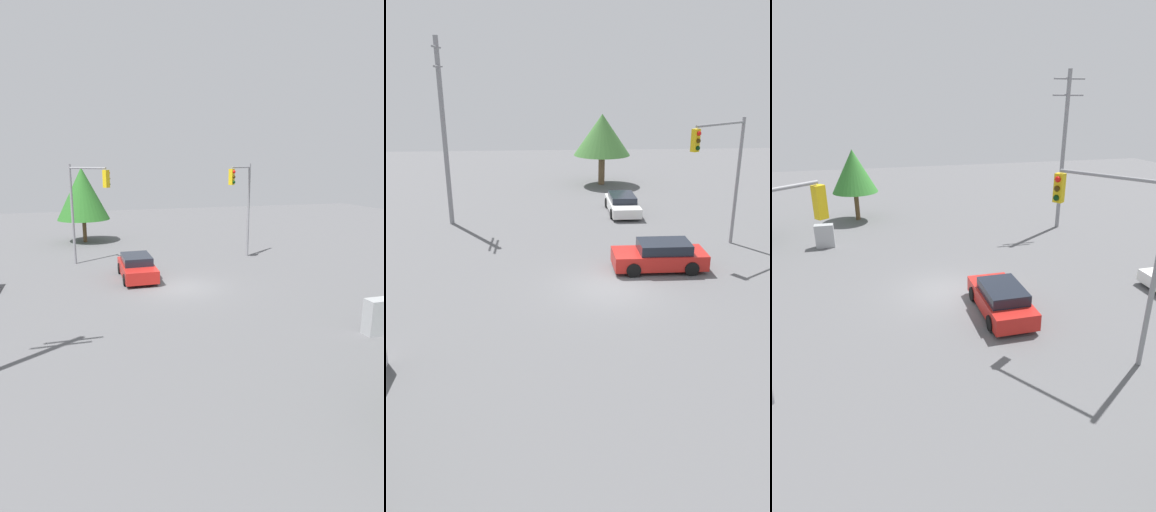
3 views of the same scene
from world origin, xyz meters
TOP-DOWN VIEW (x-y plane):
  - ground_plane at (0.00, 0.00)m, footprint 80.00×80.00m
  - sedan_red at (-2.05, 2.59)m, footprint 2.00×4.37m
  - traffic_signal_main at (5.97, 5.57)m, footprint 2.34×1.99m
  - traffic_signal_cross at (-4.77, 6.14)m, footprint 2.45×3.36m
  - electrical_cabinet at (6.02, -8.28)m, footprint 1.15×0.58m
  - tree_right at (-4.73, 15.38)m, footprint 4.48×4.48m

SIDE VIEW (x-z plane):
  - ground_plane at x=0.00m, z-range 0.00..0.00m
  - sedan_red at x=-2.05m, z-range -0.02..1.36m
  - electrical_cabinet at x=6.02m, z-range 0.00..1.48m
  - tree_right at x=-4.73m, z-range 0.99..7.46m
  - traffic_signal_main at x=5.97m, z-range 1.15..7.91m
  - traffic_signal_cross at x=-4.77m, z-range 1.23..7.95m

